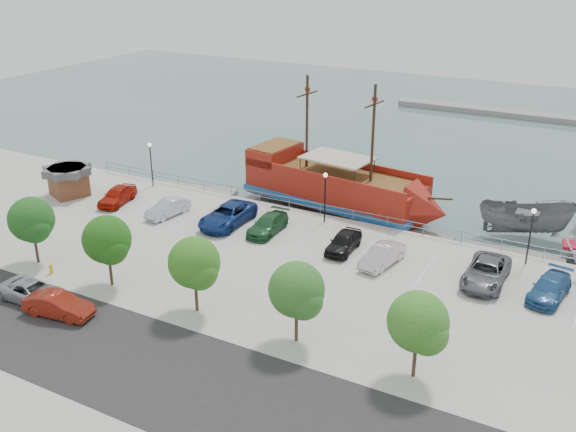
% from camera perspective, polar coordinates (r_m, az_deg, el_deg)
% --- Properties ---
extents(ground, '(160.00, 160.00, 0.00)m').
position_cam_1_polar(ground, '(48.33, -0.08, -4.31)').
color(ground, '#3E5F5C').
extents(land_slab, '(100.00, 58.00, 1.20)m').
position_cam_1_polar(land_slab, '(34.21, -17.91, -17.78)').
color(land_slab, '#B2AFA4').
rests_on(land_slab, ground).
extents(street, '(100.00, 8.00, 0.04)m').
position_cam_1_polar(street, '(36.58, -12.39, -12.91)').
color(street, black).
rests_on(street, land_slab).
extents(sidewalk, '(100.00, 4.00, 0.05)m').
position_cam_1_polar(sidewalk, '(40.44, -6.91, -8.70)').
color(sidewalk, '#B2ADA0').
rests_on(sidewalk, land_slab).
extents(seawall_railing, '(50.00, 0.06, 1.00)m').
position_cam_1_polar(seawall_railing, '(54.05, 3.85, 0.47)').
color(seawall_railing, slate).
rests_on(seawall_railing, land_slab).
extents(far_shore, '(40.00, 3.00, 0.80)m').
position_cam_1_polar(far_shore, '(95.90, 21.51, 8.21)').
color(far_shore, '#969492').
rests_on(far_shore, ground).
extents(pirate_ship, '(19.68, 7.74, 12.27)m').
position_cam_1_polar(pirate_ship, '(57.21, 5.35, 2.28)').
color(pirate_ship, maroon).
rests_on(pirate_ship, ground).
extents(patrol_boat, '(8.18, 5.13, 2.97)m').
position_cam_1_polar(patrol_boat, '(55.47, 20.43, -0.44)').
color(patrol_boat, slate).
rests_on(patrol_boat, ground).
extents(dock_west, '(7.91, 3.61, 0.44)m').
position_cam_1_polar(dock_west, '(62.73, -8.06, 2.24)').
color(dock_west, gray).
rests_on(dock_west, ground).
extents(dock_mid, '(6.21, 1.94, 0.35)m').
position_cam_1_polar(dock_mid, '(53.59, 11.25, -1.72)').
color(dock_mid, gray).
rests_on(dock_mid, ground).
extents(dock_east, '(7.29, 2.58, 0.41)m').
position_cam_1_polar(dock_east, '(52.16, 19.56, -3.35)').
color(dock_east, gray).
rests_on(dock_east, ground).
extents(shed, '(4.30, 4.30, 2.69)m').
position_cam_1_polar(shed, '(61.74, -18.95, 3.04)').
color(shed, brown).
rests_on(shed, land_slab).
extents(street_van, '(4.84, 2.27, 1.34)m').
position_cam_1_polar(street_van, '(44.43, -21.74, -6.25)').
color(street_van, '#9BA0A9').
rests_on(street_van, street).
extents(street_sedan, '(4.62, 2.20, 1.46)m').
position_cam_1_polar(street_sedan, '(42.16, -19.73, -7.47)').
color(street_sedan, maroon).
rests_on(street_sedan, street).
extents(fire_hydrant, '(0.27, 0.27, 0.78)m').
position_cam_1_polar(fire_hydrant, '(47.56, -20.31, -4.41)').
color(fire_hydrant, yellow).
rests_on(fire_hydrant, sidewalk).
extents(lamp_post_left, '(0.36, 0.36, 4.28)m').
position_cam_1_polar(lamp_post_left, '(61.41, -12.11, 5.17)').
color(lamp_post_left, black).
rests_on(lamp_post_left, land_slab).
extents(lamp_post_mid, '(0.36, 0.36, 4.28)m').
position_cam_1_polar(lamp_post_mid, '(52.07, 3.32, 2.44)').
color(lamp_post_mid, black).
rests_on(lamp_post_mid, land_slab).
extents(lamp_post_right, '(0.36, 0.36, 4.28)m').
position_cam_1_polar(lamp_post_right, '(48.10, 20.83, -0.86)').
color(lamp_post_right, black).
rests_on(lamp_post_right, land_slab).
extents(tree_b, '(3.30, 3.20, 5.00)m').
position_cam_1_polar(tree_b, '(48.29, -21.78, -0.45)').
color(tree_b, '#473321').
rests_on(tree_b, sidewalk).
extents(tree_c, '(3.30, 3.20, 5.00)m').
position_cam_1_polar(tree_c, '(43.44, -15.72, -2.21)').
color(tree_c, '#473321').
rests_on(tree_c, sidewalk).
extents(tree_d, '(3.30, 3.20, 5.00)m').
position_cam_1_polar(tree_d, '(39.24, -8.22, -4.33)').
color(tree_d, '#473321').
rests_on(tree_d, sidewalk).
extents(tree_e, '(3.30, 3.20, 5.00)m').
position_cam_1_polar(tree_e, '(35.92, 0.92, -6.79)').
color(tree_e, '#473321').
rests_on(tree_e, sidewalk).
extents(tree_f, '(3.30, 3.20, 5.00)m').
position_cam_1_polar(tree_f, '(33.75, 11.67, -9.44)').
color(tree_f, '#473321').
rests_on(tree_f, sidewalk).
extents(parked_car_a, '(2.72, 4.83, 1.55)m').
position_cam_1_polar(parked_car_a, '(58.63, -14.94, 1.80)').
color(parked_car_a, '#A21608').
rests_on(parked_car_a, land_slab).
extents(parked_car_b, '(2.08, 4.34, 1.37)m').
position_cam_1_polar(parked_car_b, '(54.99, -10.65, 0.69)').
color(parked_car_b, silver).
rests_on(parked_car_b, land_slab).
extents(parked_car_c, '(2.80, 5.95, 1.65)m').
position_cam_1_polar(parked_car_c, '(52.51, -5.40, 0.07)').
color(parked_car_c, navy).
rests_on(parked_car_c, land_slab).
extents(parked_car_d, '(2.07, 4.77, 1.37)m').
position_cam_1_polar(parked_car_d, '(50.93, -1.81, -0.75)').
color(parked_car_d, '#21542C').
rests_on(parked_car_d, land_slab).
extents(parked_car_e, '(1.89, 4.37, 1.47)m').
position_cam_1_polar(parked_car_e, '(48.01, 4.96, -2.29)').
color(parked_car_e, black).
rests_on(parked_car_e, land_slab).
extents(parked_car_f, '(2.25, 4.56, 1.44)m').
position_cam_1_polar(parked_car_f, '(46.27, 8.37, -3.50)').
color(parked_car_f, beige).
rests_on(parked_car_f, land_slab).
extents(parked_car_g, '(2.63, 5.63, 1.56)m').
position_cam_1_polar(parked_car_g, '(45.41, 17.19, -4.79)').
color(parked_car_g, '#5A5A62').
rests_on(parked_car_g, land_slab).
extents(parked_car_h, '(2.63, 5.00, 1.38)m').
position_cam_1_polar(parked_car_h, '(44.95, 22.23, -5.96)').
color(parked_car_h, '#235184').
rests_on(parked_car_h, land_slab).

